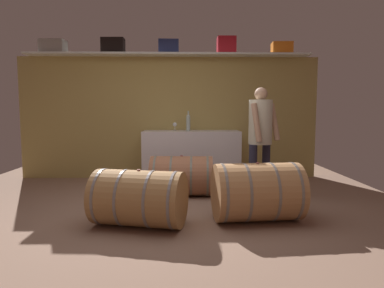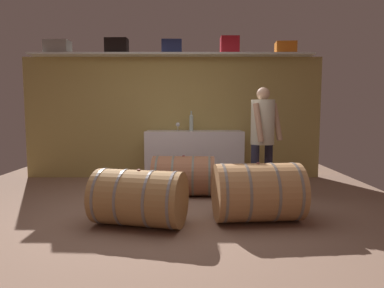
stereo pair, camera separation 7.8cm
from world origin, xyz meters
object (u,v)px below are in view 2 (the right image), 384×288
(toolcase_orange, at_px, (284,48))
(work_cabinet, at_px, (193,156))
(toolcase_grey, at_px, (56,47))
(wine_glass, at_px, (177,125))
(wine_barrel_flank, at_px, (256,192))
(wine_barrel_far, at_px, (138,198))
(toolcase_red, at_px, (228,46))
(wine_bottle_clear, at_px, (190,122))
(wine_barrel_near, at_px, (182,176))
(toolcase_navy, at_px, (171,47))
(winemaker_pouring, at_px, (262,130))
(toolcase_black, at_px, (115,46))

(toolcase_orange, relative_size, work_cabinet, 0.21)
(toolcase_grey, distance_m, wine_glass, 2.48)
(wine_barrel_flank, bearing_deg, wine_barrel_far, -178.53)
(wine_glass, bearing_deg, toolcase_red, 10.10)
(wine_bottle_clear, bearing_deg, toolcase_orange, 5.48)
(toolcase_orange, bearing_deg, wine_glass, -171.42)
(wine_bottle_clear, height_order, wine_barrel_near, wine_bottle_clear)
(toolcase_navy, bearing_deg, wine_glass, -58.23)
(toolcase_orange, bearing_deg, toolcase_red, -176.30)
(wine_barrel_flank, distance_m, winemaker_pouring, 1.25)
(wine_barrel_far, distance_m, winemaker_pouring, 2.06)
(work_cabinet, bearing_deg, toolcase_grey, 175.60)
(toolcase_grey, height_order, wine_bottle_clear, toolcase_grey)
(winemaker_pouring, bearing_deg, toolcase_black, -65.55)
(toolcase_black, bearing_deg, winemaker_pouring, -27.75)
(toolcase_black, distance_m, winemaker_pouring, 2.97)
(toolcase_grey, bearing_deg, wine_bottle_clear, -0.83)
(toolcase_orange, xyz_separation_m, wine_glass, (-1.86, -0.16, -1.32))
(toolcase_red, xyz_separation_m, toolcase_orange, (0.97, 0.00, -0.04))
(wine_glass, relative_size, wine_barrel_flank, 0.15)
(work_cabinet, distance_m, wine_barrel_far, 2.39)
(work_cabinet, relative_size, wine_barrel_far, 1.58)
(wine_barrel_far, bearing_deg, wine_barrel_near, 84.47)
(toolcase_orange, height_order, wine_barrel_far, toolcase_orange)
(toolcase_red, distance_m, wine_bottle_clear, 1.48)
(toolcase_navy, height_order, wine_barrel_flank, toolcase_navy)
(wine_barrel_flank, relative_size, winemaker_pouring, 0.64)
(toolcase_navy, relative_size, wine_glass, 2.36)
(wine_barrel_flank, bearing_deg, toolcase_red, 86.53)
(work_cabinet, distance_m, wine_barrel_flank, 2.27)
(toolcase_grey, xyz_separation_m, wine_barrel_near, (2.21, -1.21, -2.02))
(toolcase_grey, distance_m, wine_barrel_flank, 4.33)
(winemaker_pouring, bearing_deg, toolcase_red, -111.56)
(toolcase_orange, xyz_separation_m, work_cabinet, (-1.58, -0.18, -1.86))
(toolcase_black, height_order, wine_barrel_flank, toolcase_black)
(toolcase_grey, height_order, toolcase_orange, toolcase_grey)
(wine_barrel_far, bearing_deg, work_cabinet, 88.72)
(wine_bottle_clear, distance_m, wine_glass, 0.24)
(toolcase_black, relative_size, wine_barrel_far, 0.37)
(work_cabinet, height_order, wine_barrel_far, work_cabinet)
(toolcase_black, relative_size, winemaker_pouring, 0.25)
(wine_barrel_far, bearing_deg, wine_barrel_flank, 19.80)
(wine_bottle_clear, bearing_deg, wine_barrel_near, -95.90)
(wine_glass, bearing_deg, winemaker_pouring, -42.63)
(toolcase_black, relative_size, work_cabinet, 0.23)
(toolcase_navy, xyz_separation_m, wine_barrel_flank, (1.07, -2.35, -1.99))
(toolcase_orange, relative_size, wine_barrel_far, 0.33)
(toolcase_navy, relative_size, wine_barrel_flank, 0.35)
(wine_bottle_clear, xyz_separation_m, wine_barrel_far, (-0.54, -2.34, -0.72))
(wine_barrel_far, bearing_deg, toolcase_grey, 138.51)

